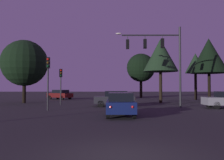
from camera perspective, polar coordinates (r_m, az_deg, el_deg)
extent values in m
plane|color=#262326|center=(30.77, -0.12, -5.32)|extent=(168.00, 168.00, 0.00)
cylinder|color=#232326|center=(23.26, 16.11, 3.06)|extent=(0.20, 0.20, 7.63)
cylinder|color=#232326|center=(23.14, 9.34, 10.62)|extent=(5.51, 0.26, 0.14)
ellipsoid|color=#F4EACC|center=(22.90, 1.61, 11.11)|extent=(0.56, 0.28, 0.16)
cylinder|color=#232326|center=(23.30, 12.06, 10.14)|extent=(0.05, 0.05, 0.32)
cube|color=black|center=(23.18, 12.07, 8.67)|extent=(0.31, 0.25, 0.90)
sphere|color=red|center=(23.36, 12.00, 9.28)|extent=(0.18, 0.18, 0.18)
sphere|color=#56380C|center=(23.31, 12.00, 8.60)|extent=(0.18, 0.18, 0.18)
sphere|color=#0C4219|center=(23.26, 12.01, 7.93)|extent=(0.18, 0.18, 0.18)
cylinder|color=#232326|center=(23.02, 7.96, 10.21)|extent=(0.05, 0.05, 0.37)
cube|color=black|center=(22.89, 7.97, 8.65)|extent=(0.31, 0.25, 0.90)
sphere|color=red|center=(23.08, 7.92, 9.27)|extent=(0.18, 0.18, 0.18)
sphere|color=#56380C|center=(23.03, 7.92, 8.59)|extent=(0.18, 0.18, 0.18)
sphere|color=#0C4219|center=(22.98, 7.93, 7.90)|extent=(0.18, 0.18, 0.18)
cylinder|color=#232326|center=(22.86, 3.78, 10.22)|extent=(0.05, 0.05, 0.42)
cube|color=black|center=(22.73, 3.79, 8.60)|extent=(0.31, 0.25, 0.90)
sphere|color=red|center=(22.92, 3.76, 9.22)|extent=(0.18, 0.18, 0.18)
sphere|color=#56380C|center=(22.87, 3.77, 8.53)|extent=(0.18, 0.18, 0.18)
sphere|color=#0C4219|center=(22.82, 3.77, 7.84)|extent=(0.18, 0.18, 0.18)
cylinder|color=#232326|center=(26.45, -12.28, -2.58)|extent=(0.12, 0.12, 3.01)
cube|color=black|center=(26.50, -12.25, 1.65)|extent=(0.37, 0.33, 0.90)
sphere|color=red|center=(26.38, -12.19, 2.28)|extent=(0.18, 0.18, 0.18)
sphere|color=#56380C|center=(26.36, -12.19, 1.67)|extent=(0.18, 0.18, 0.18)
sphere|color=#0C4219|center=(26.35, -12.20, 1.06)|extent=(0.18, 0.18, 0.18)
cylinder|color=#232326|center=(19.86, -15.22, -2.20)|extent=(0.12, 0.12, 3.42)
cube|color=black|center=(19.97, -15.16, 4.01)|extent=(0.33, 0.27, 0.90)
sphere|color=red|center=(19.86, -15.21, 4.86)|extent=(0.18, 0.18, 0.18)
sphere|color=#56380C|center=(19.83, -15.22, 4.06)|extent=(0.18, 0.18, 0.18)
sphere|color=#0C4219|center=(19.80, -15.22, 3.25)|extent=(0.18, 0.18, 0.18)
cube|color=#0F1947|center=(15.67, 2.02, -6.21)|extent=(1.86, 4.59, 0.68)
cube|color=black|center=(15.49, 2.04, -4.04)|extent=(1.57, 2.49, 0.52)
cylinder|color=black|center=(17.19, -0.76, -6.96)|extent=(0.21, 0.64, 0.64)
cylinder|color=black|center=(17.24, 4.50, -6.94)|extent=(0.21, 0.64, 0.64)
cylinder|color=black|center=(14.20, -0.99, -8.03)|extent=(0.21, 0.64, 0.64)
cylinder|color=black|center=(14.25, 5.39, -8.00)|extent=(0.21, 0.64, 0.64)
sphere|color=red|center=(13.38, -0.36, -6.52)|extent=(0.14, 0.14, 0.14)
sphere|color=red|center=(13.42, 4.98, -6.50)|extent=(0.14, 0.14, 0.14)
cylinder|color=black|center=(22.32, 23.92, -5.64)|extent=(0.64, 0.21, 0.64)
cylinder|color=black|center=(23.74, 22.42, -5.42)|extent=(0.64, 0.21, 0.64)
cube|color=#232328|center=(23.44, 0.59, -4.78)|extent=(4.00, 1.88, 0.68)
cube|color=black|center=(23.42, 0.96, -3.31)|extent=(2.17, 1.60, 0.52)
cylinder|color=black|center=(22.68, -2.72, -5.73)|extent=(0.64, 0.21, 0.64)
cylinder|color=black|center=(24.29, -2.53, -5.48)|extent=(0.64, 0.21, 0.64)
cylinder|color=black|center=(22.70, 3.93, -5.73)|extent=(0.64, 0.21, 0.64)
cylinder|color=black|center=(24.31, 3.68, -5.47)|extent=(0.64, 0.21, 0.64)
sphere|color=red|center=(22.91, 5.62, -4.59)|extent=(0.14, 0.14, 0.14)
sphere|color=red|center=(24.17, 5.33, -4.45)|extent=(0.14, 0.14, 0.14)
cube|color=#4C0F0F|center=(38.60, -12.46, -3.60)|extent=(4.41, 3.81, 0.68)
cube|color=black|center=(38.48, -12.30, -2.71)|extent=(2.72, 2.56, 0.52)
cylinder|color=black|center=(39.01, -14.73, -4.07)|extent=(0.64, 0.52, 0.64)
cylinder|color=black|center=(40.15, -12.96, -4.02)|extent=(0.64, 0.52, 0.64)
cylinder|color=black|center=(37.07, -11.93, -4.20)|extent=(0.64, 0.52, 0.64)
cylinder|color=black|center=(38.28, -10.16, -4.14)|extent=(0.64, 0.52, 0.64)
sphere|color=red|center=(36.70, -10.95, -3.55)|extent=(0.14, 0.14, 0.14)
sphere|color=red|center=(37.66, -9.56, -3.51)|extent=(0.14, 0.14, 0.14)
cylinder|color=black|center=(29.41, 11.65, -1.71)|extent=(0.37, 0.37, 3.83)
cone|color=black|center=(29.67, 11.60, 5.86)|extent=(4.26, 4.26, 3.99)
cylinder|color=black|center=(30.63, -20.43, -2.51)|extent=(0.42, 0.42, 2.90)
sphere|color=black|center=(30.77, -20.35, 3.85)|extent=(5.60, 5.60, 5.60)
cylinder|color=black|center=(32.63, 22.41, -1.72)|extent=(0.37, 0.37, 3.72)
cone|color=black|center=(32.89, 22.32, 5.45)|extent=(4.72, 4.72, 4.49)
cylinder|color=black|center=(44.31, 7.01, -1.84)|extent=(0.51, 0.51, 3.74)
sphere|color=black|center=(44.47, 6.99, 2.96)|extent=(5.28, 5.28, 5.28)
cylinder|color=black|center=(38.72, 19.53, -1.45)|extent=(0.41, 0.41, 4.14)
cone|color=black|center=(38.91, 19.47, 3.86)|extent=(3.14, 3.14, 3.07)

